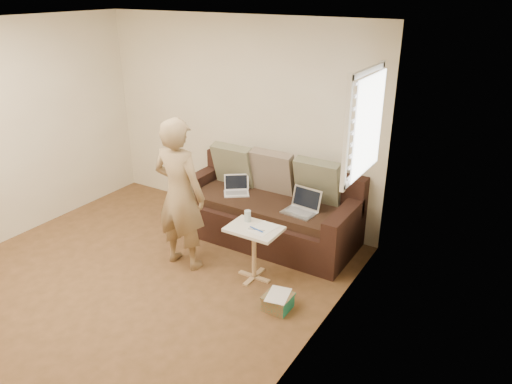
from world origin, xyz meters
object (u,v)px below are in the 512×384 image
laptop_white (236,194)px  drinking_glass (248,216)px  laptop_silver (299,213)px  striped_box (278,302)px  sofa (267,207)px  person (180,194)px  side_table (254,253)px

laptop_white → drinking_glass: 0.94m
laptop_silver → striped_box: size_ratio=1.43×
laptop_silver → drinking_glass: (-0.30, -0.62, 0.15)m
sofa → laptop_silver: size_ratio=5.94×
person → side_table: person is taller
laptop_white → striped_box: size_ratio=1.18×
sofa → drinking_glass: 0.81m
laptop_silver → person: size_ratio=0.22×
laptop_silver → side_table: (-0.17, -0.71, -0.22)m
striped_box → drinking_glass: bearing=144.8°
laptop_white → side_table: size_ratio=0.50×
side_table → sofa: bearing=111.8°
side_table → striped_box: size_ratio=2.35×
sofa → striped_box: 1.48m
laptop_silver → person: 1.37m
striped_box → person: bearing=171.9°
laptop_silver → person: person is taller
person → striped_box: (1.32, -0.19, -0.77)m
sofa → side_table: 0.91m
laptop_silver → person: bearing=-132.8°
laptop_white → drinking_glass: (0.61, -0.70, 0.15)m
laptop_silver → laptop_white: laptop_silver is taller
laptop_white → side_table: (0.74, -0.80, -0.22)m
laptop_silver → side_table: 0.76m
sofa → drinking_glass: bearing=-75.1°
person → sofa: bearing=-117.8°
side_table → striped_box: (0.48, -0.34, -0.22)m
sofa → person: person is taller
laptop_white → side_table: bearing=-83.5°
sofa → laptop_white: (-0.41, -0.05, 0.10)m
laptop_silver → striped_box: (0.32, -1.06, -0.44)m
sofa → laptop_white: size_ratio=7.19×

